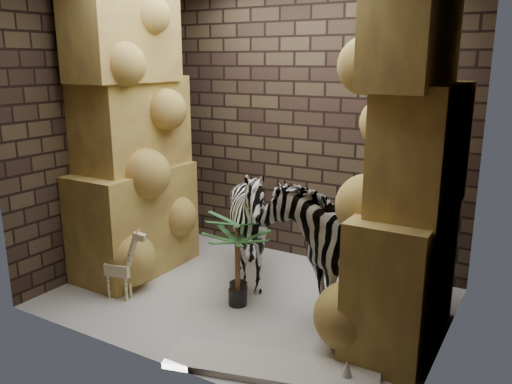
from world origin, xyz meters
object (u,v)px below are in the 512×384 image
Objects in this scene: palm_front at (238,256)px; palm_back at (237,269)px; zebra_left at (250,230)px; zebra_right at (337,227)px; surfboard at (271,367)px; giraffe_toy at (118,262)px.

palm_front reaches higher than palm_back.
zebra_left is at bearing 99.09° from palm_front.
zebra_right is 1.81× the size of palm_front.
zebra_right is at bearing 31.44° from palm_back.
zebra_left is 0.50m from palm_back.
palm_back is 1.12m from surfboard.
zebra_left is at bearing 111.53° from surfboard.
giraffe_toy is 1.12m from palm_front.
zebra_left is 1.52× the size of palm_front.
surfboard is at bearing -46.90° from zebra_left.
zebra_left is at bearing 31.89° from giraffe_toy.
giraffe_toy is 1.03× the size of palm_back.
zebra_left is 1.28m from giraffe_toy.
palm_back is 0.46× the size of surfboard.
palm_back is at bearing 11.23° from giraffe_toy.
zebra_left reaches higher than giraffe_toy.
palm_back is (1.04, 0.45, -0.01)m from giraffe_toy.
palm_front is 1.28m from surfboard.
zebra_right is at bearing 74.84° from surfboard.
giraffe_toy is 0.88× the size of palm_front.
zebra_right reaches higher than palm_back.
surfboard is (0.76, -0.75, -0.33)m from palm_back.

